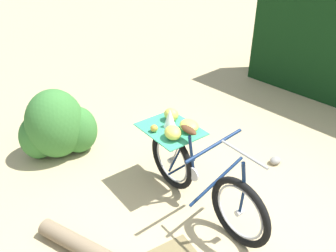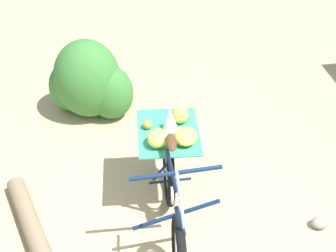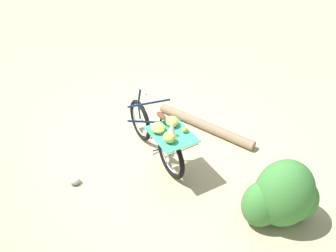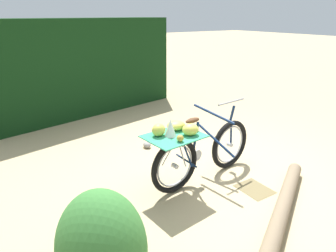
{
  "view_description": "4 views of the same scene",
  "coord_description": "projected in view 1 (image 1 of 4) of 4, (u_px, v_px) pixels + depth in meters",
  "views": [
    {
      "loc": [
        1.85,
        1.95,
        2.78
      ],
      "look_at": [
        0.19,
        -0.78,
        0.85
      ],
      "focal_mm": 37.18,
      "sensor_mm": 36.0,
      "label": 1
    },
    {
      "loc": [
        0.03,
        2.54,
        3.5
      ],
      "look_at": [
        0.14,
        -0.78,
        0.87
      ],
      "focal_mm": 52.62,
      "sensor_mm": 36.0,
      "label": 2
    },
    {
      "loc": [
        -1.33,
        -4.14,
        3.5
      ],
      "look_at": [
        0.09,
        -0.81,
        0.91
      ],
      "focal_mm": 34.82,
      "sensor_mm": 36.0,
      "label": 3
    },
    {
      "loc": [
        2.9,
        -2.68,
        2.15
      ],
      "look_at": [
        -0.01,
        -0.82,
        0.86
      ],
      "focal_mm": 32.02,
      "sensor_mm": 36.0,
      "label": 4
    }
  ],
  "objects": [
    {
      "name": "shrub_cluster",
      "position": [
        57.0,
        127.0,
        4.55
      ],
      "size": [
        1.0,
        0.68,
        0.95
      ],
      "color": "#387533",
      "rests_on": "ground_plane"
    },
    {
      "name": "bicycle",
      "position": [
        195.0,
        168.0,
        3.69
      ],
      "size": [
        0.74,
        1.8,
        1.03
      ],
      "rotation": [
        0.0,
        0.0,
        1.68
      ],
      "color": "black",
      "rests_on": "ground_plane"
    },
    {
      "name": "path_stone",
      "position": [
        275.0,
        160.0,
        4.54
      ],
      "size": [
        0.15,
        0.13,
        0.1
      ],
      "primitive_type": "ellipsoid",
      "color": "gray",
      "rests_on": "ground_plane"
    },
    {
      "name": "ground_plane",
      "position": [
        222.0,
        223.0,
        3.68
      ],
      "size": [
        60.0,
        60.0,
        0.0
      ],
      "primitive_type": "plane",
      "color": "tan"
    }
  ]
}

